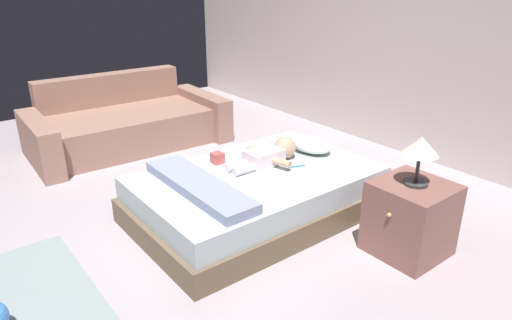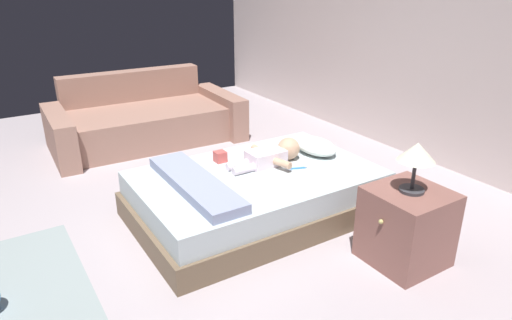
{
  "view_description": "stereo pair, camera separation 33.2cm",
  "coord_description": "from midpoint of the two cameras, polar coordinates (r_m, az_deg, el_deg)",
  "views": [
    {
      "loc": [
        2.53,
        -1.14,
        1.79
      ],
      "look_at": [
        -0.0,
        0.85,
        0.47
      ],
      "focal_mm": 32.04,
      "sensor_mm": 36.0,
      "label": 1
    },
    {
      "loc": [
        2.72,
        -0.87,
        1.79
      ],
      "look_at": [
        -0.0,
        0.85,
        0.47
      ],
      "focal_mm": 32.04,
      "sensor_mm": 36.0,
      "label": 2
    }
  ],
  "objects": [
    {
      "name": "baby",
      "position": [
        3.67,
        4.69,
        0.59
      ],
      "size": [
        0.5,
        0.64,
        0.18
      ],
      "color": "white",
      "rests_on": "bed"
    },
    {
      "name": "pillow",
      "position": [
        3.93,
        9.85,
        1.7
      ],
      "size": [
        0.44,
        0.28,
        0.12
      ],
      "color": "white",
      "rests_on": "bed"
    },
    {
      "name": "nightstand",
      "position": [
        3.22,
        21.13,
        -7.82
      ],
      "size": [
        0.47,
        0.5,
        0.51
      ],
      "color": "#83544B",
      "rests_on": "ground_plane"
    },
    {
      "name": "toy_block",
      "position": [
        3.69,
        -1.94,
        0.38
      ],
      "size": [
        0.09,
        0.09,
        0.09
      ],
      "color": "#D95751",
      "rests_on": "bed"
    },
    {
      "name": "wall_behind_bed",
      "position": [
        4.81,
        25.4,
        15.29
      ],
      "size": [
        8.0,
        0.12,
        2.75
      ],
      "primitive_type": "cube",
      "color": "beige",
      "rests_on": "ground_plane"
    },
    {
      "name": "toothbrush",
      "position": [
        3.6,
        8.03,
        -1.02
      ],
      "size": [
        0.06,
        0.14,
        0.02
      ],
      "color": "#388BE2",
      "rests_on": "bed"
    },
    {
      "name": "blanket",
      "position": [
        3.26,
        -4.78,
        -2.94
      ],
      "size": [
        1.09,
        0.28,
        0.07
      ],
      "color": "#8A93B5",
      "rests_on": "bed"
    },
    {
      "name": "lamp",
      "position": [
        3.01,
        22.44,
        0.53
      ],
      "size": [
        0.23,
        0.23,
        0.33
      ],
      "color": "#333338",
      "rests_on": "nightstand"
    },
    {
      "name": "ground_plane",
      "position": [
        3.33,
        -9.64,
        -10.57
      ],
      "size": [
        8.0,
        8.0,
        0.0
      ],
      "primitive_type": "plane",
      "color": "#AA9EA4"
    },
    {
      "name": "bed",
      "position": [
        3.6,
        2.65,
        -4.31
      ],
      "size": [
        1.21,
        1.88,
        0.37
      ],
      "color": "brown",
      "rests_on": "ground_plane"
    },
    {
      "name": "couch",
      "position": [
        5.34,
        -12.15,
        4.96
      ],
      "size": [
        1.21,
        2.07,
        0.73
      ],
      "color": "#9A7061",
      "rests_on": "ground_plane"
    }
  ]
}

